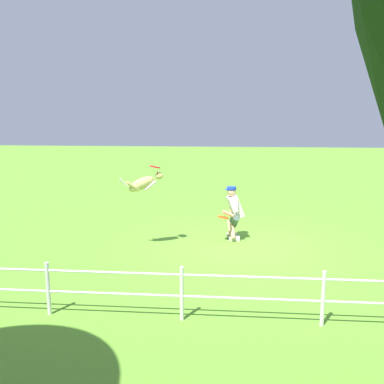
# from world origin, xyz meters

# --- Properties ---
(ground_plane) EXTENTS (60.00, 60.00, 0.00)m
(ground_plane) POSITION_xyz_m (0.00, 0.00, 0.00)
(ground_plane) COLOR #609F2F
(person) EXTENTS (0.55, 0.66, 1.29)m
(person) POSITION_xyz_m (0.21, -0.64, 0.70)
(person) COLOR silver
(person) RESTS_ON ground_plane
(dog) EXTENTS (0.97, 0.52, 0.51)m
(dog) POSITION_xyz_m (2.23, 0.21, 1.49)
(dog) COLOR tan
(frisbee_flying) EXTENTS (0.31, 0.31, 0.08)m
(frisbee_flying) POSITION_xyz_m (2.00, 0.10, 1.84)
(frisbee_flying) COLOR red
(frisbee_held) EXTENTS (0.28, 0.28, 0.08)m
(frisbee_held) POSITION_xyz_m (0.46, -0.34, 0.61)
(frisbee_held) COLOR #EE4C0D
(frisbee_held) RESTS_ON person
(fence) EXTENTS (14.25, 0.06, 0.83)m
(fence) POSITION_xyz_m (0.00, 3.57, 0.49)
(fence) COLOR white
(fence) RESTS_ON ground_plane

